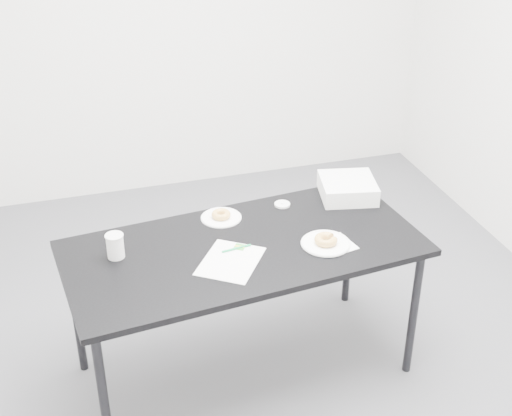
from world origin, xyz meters
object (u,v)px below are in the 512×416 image
object	(u,v)px
plate_near	(326,243)
coffee_cup	(115,246)
plate_far	(221,218)
scorecard	(230,261)
table	(244,256)
bakery_box	(348,188)
donut_near	(326,240)
pen	(236,248)
donut_far	(221,214)

from	to	relation	value
plate_near	coffee_cup	size ratio (longest dim) A/B	1.98
plate_far	scorecard	bearing A→B (deg)	-98.13
table	plate_near	xyz separation A→B (m)	(0.37, -0.10, 0.06)
plate_near	plate_far	distance (m)	0.55
table	bakery_box	distance (m)	0.73
table	scorecard	bearing A→B (deg)	-136.13
donut_near	plate_far	distance (m)	0.56
plate_far	plate_near	bearing A→B (deg)	-42.86
plate_far	coffee_cup	bearing A→B (deg)	-159.66
plate_near	donut_near	size ratio (longest dim) A/B	2.13
plate_far	coffee_cup	xyz separation A→B (m)	(-0.54, -0.20, 0.06)
table	plate_near	bearing A→B (deg)	-21.42
table	plate_far	size ratio (longest dim) A/B	8.57
table	bakery_box	xyz separation A→B (m)	(0.65, 0.31, 0.10)
pen	plate_near	distance (m)	0.42
table	plate_far	bearing A→B (deg)	92.00
pen	donut_far	xyz separation A→B (m)	(0.00, 0.30, 0.01)
plate_far	bakery_box	world-z (taller)	bakery_box
table	plate_far	world-z (taller)	plate_far
plate_far	bakery_box	bearing A→B (deg)	2.76
pen	scorecard	bearing A→B (deg)	-129.07
table	coffee_cup	bearing A→B (deg)	166.78
plate_far	coffee_cup	size ratio (longest dim) A/B	1.72
coffee_cup	donut_near	bearing A→B (deg)	-10.55
donut_near	coffee_cup	distance (m)	0.97
donut_near	coffee_cup	size ratio (longest dim) A/B	0.93
donut_far	scorecard	bearing A→B (deg)	-98.13
plate_near	table	bearing A→B (deg)	164.49
plate_near	donut_far	xyz separation A→B (m)	(-0.41, 0.38, 0.01)
donut_far	bakery_box	world-z (taller)	bakery_box
table	plate_near	size ratio (longest dim) A/B	7.45
plate_far	table	bearing A→B (deg)	-82.09
donut_near	donut_far	bearing A→B (deg)	137.14
scorecard	plate_far	xyz separation A→B (m)	(0.06, 0.39, 0.00)
donut_near	bakery_box	distance (m)	0.50
scorecard	donut_far	distance (m)	0.39
table	pen	size ratio (longest dim) A/B	12.11
pen	plate_near	xyz separation A→B (m)	(0.41, -0.08, -0.00)
plate_near	plate_far	xyz separation A→B (m)	(-0.41, 0.38, -0.00)
plate_far	pen	bearing A→B (deg)	-90.70
plate_near	coffee_cup	distance (m)	0.97
scorecard	coffee_cup	bearing A→B (deg)	-165.90
table	bakery_box	world-z (taller)	bakery_box
plate_near	coffee_cup	xyz separation A→B (m)	(-0.95, 0.18, 0.05)
table	scorecard	world-z (taller)	scorecard
coffee_cup	plate_near	bearing A→B (deg)	-10.55
scorecard	pen	size ratio (longest dim) A/B	2.15
pen	donut_far	distance (m)	0.30
donut_far	bakery_box	distance (m)	0.69
table	pen	xyz separation A→B (m)	(-0.04, -0.02, 0.06)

